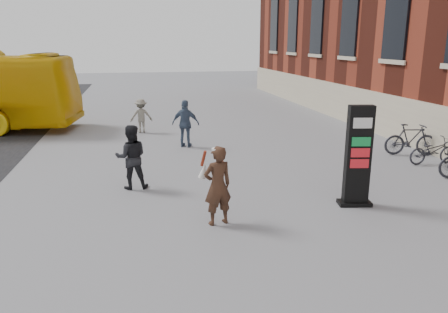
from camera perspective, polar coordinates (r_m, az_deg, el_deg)
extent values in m
plane|color=#9E9EA3|center=(9.60, -4.42, -9.74)|extent=(100.00, 100.00, 0.00)
cube|color=beige|center=(18.28, 23.71, 3.89)|extent=(0.18, 44.00, 1.80)
cube|color=black|center=(11.14, 17.10, 0.00)|extent=(0.64, 0.35, 2.51)
cube|color=black|center=(11.49, 16.64, -5.82)|extent=(0.86, 0.53, 0.10)
cube|color=white|center=(10.96, 17.44, 4.32)|extent=(0.49, 0.35, 0.25)
cube|color=#0E692F|center=(11.05, 17.26, 2.02)|extent=(0.49, 0.35, 0.22)
cube|color=#AA151C|center=(11.11, 17.15, 0.65)|extent=(0.49, 0.35, 0.22)
cube|color=#AA151C|center=(11.17, 17.05, -0.70)|extent=(0.49, 0.35, 0.22)
imported|color=black|center=(9.63, -0.84, -3.84)|extent=(0.75, 0.58, 1.80)
cylinder|color=white|center=(9.40, -0.86, 0.91)|extent=(0.25, 0.25, 0.06)
cone|color=white|center=(9.85, -0.37, -1.43)|extent=(0.26, 0.30, 0.44)
cylinder|color=maroon|center=(9.77, -0.37, 0.06)|extent=(0.14, 0.17, 0.37)
cone|color=white|center=(9.67, -2.67, -1.74)|extent=(0.29, 0.26, 0.44)
cylinder|color=maroon|center=(9.60, -2.69, -0.23)|extent=(0.17, 0.14, 0.37)
imported|color=black|center=(12.26, -12.02, -0.08)|extent=(0.87, 0.68, 1.79)
imported|color=gray|center=(19.89, -10.76, 5.25)|extent=(0.98, 0.57, 1.50)
imported|color=#43546D|center=(16.86, -5.03, 4.30)|extent=(1.16, 0.81, 1.82)
imported|color=#282830|center=(16.09, 25.63, 0.69)|extent=(1.73, 0.62, 0.90)
imported|color=#282830|center=(17.04, 23.21, 2.07)|extent=(1.95, 0.85, 1.13)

